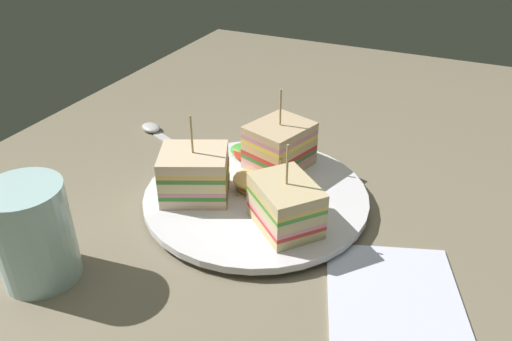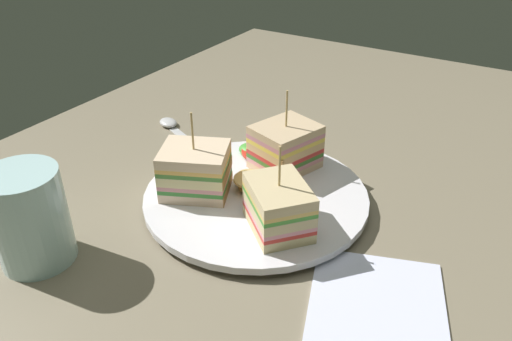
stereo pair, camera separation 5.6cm
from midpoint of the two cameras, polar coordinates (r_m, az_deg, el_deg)
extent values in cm
cube|color=#7F735C|center=(59.27, 2.73, -4.57)|extent=(129.06, 80.08, 1.80)
cylinder|color=white|center=(58.56, 2.76, -3.58)|extent=(16.09, 16.09, 0.68)
cylinder|color=white|center=(58.14, 2.77, -2.97)|extent=(25.95, 25.95, 0.83)
cube|color=beige|center=(62.81, 6.16, 0.63)|extent=(8.97, 8.22, 0.94)
cube|color=#9E7242|center=(60.57, 3.76, -0.48)|extent=(2.20, 5.86, 0.94)
cube|color=pink|center=(62.43, 6.20, 1.23)|extent=(8.97, 8.22, 0.57)
cube|color=#407B2F|center=(62.15, 6.23, 1.69)|extent=(8.97, 8.22, 0.57)
cube|color=red|center=(61.88, 6.26, 2.15)|extent=(8.97, 8.22, 0.57)
cube|color=#E0B57D|center=(61.52, 6.30, 2.76)|extent=(8.97, 8.22, 0.94)
cube|color=#B2844C|center=(59.23, 3.85, 1.71)|extent=(2.20, 5.86, 0.94)
cube|color=#F6D44E|center=(61.17, 6.34, 3.39)|extent=(8.97, 8.22, 0.57)
cube|color=pink|center=(60.91, 6.37, 3.86)|extent=(8.97, 8.22, 0.57)
cube|color=#D3B38A|center=(60.57, 6.41, 4.50)|extent=(8.97, 8.22, 0.94)
cylinder|color=tan|center=(59.40, 6.56, 6.88)|extent=(0.24, 0.24, 4.57)
cube|color=beige|center=(58.00, -4.08, -1.93)|extent=(8.74, 9.31, 1.15)
cube|color=#9E7242|center=(57.49, -0.53, -2.18)|extent=(5.69, 2.80, 1.15)
cube|color=#3D8E38|center=(57.56, -4.11, -1.23)|extent=(8.74, 9.31, 0.52)
cube|color=pink|center=(57.28, -4.13, -0.79)|extent=(8.74, 9.31, 0.52)
cube|color=beige|center=(56.84, -4.16, -0.07)|extent=(8.74, 9.31, 1.15)
cube|color=#9E7242|center=(56.32, -0.54, -0.31)|extent=(5.69, 2.80, 1.15)
cube|color=#488439|center=(56.42, -4.19, 0.65)|extent=(8.74, 9.31, 0.52)
cube|color=#F3BE5B|center=(56.16, -4.21, 1.11)|extent=(8.74, 9.31, 0.52)
cube|color=beige|center=(55.75, -4.24, 1.86)|extent=(8.74, 9.31, 1.15)
cylinder|color=tan|center=(54.44, -4.36, 4.43)|extent=(0.24, 0.24, 4.44)
cube|color=beige|center=(52.42, 5.63, -6.08)|extent=(9.04, 9.22, 1.11)
cube|color=#9E7242|center=(55.11, 4.20, -3.93)|extent=(4.29, 3.80, 1.11)
cube|color=red|center=(51.95, 5.67, -5.39)|extent=(9.04, 9.22, 0.46)
cube|color=pink|center=(51.68, 5.70, -4.97)|extent=(9.04, 9.22, 0.46)
cube|color=beige|center=(51.22, 5.74, -4.26)|extent=(9.04, 9.22, 1.11)
cube|color=#B2844C|center=(53.97, 4.29, -2.15)|extent=(4.29, 3.80, 1.11)
cube|color=green|center=(50.77, 5.79, -3.53)|extent=(9.04, 9.22, 0.46)
cube|color=#EFC45F|center=(50.51, 5.82, -3.10)|extent=(9.04, 9.22, 0.46)
cube|color=beige|center=(50.07, 5.86, -2.35)|extent=(9.04, 9.22, 1.11)
cylinder|color=tan|center=(48.62, 6.04, 0.37)|extent=(0.24, 0.24, 4.42)
cylinder|color=#E0BE59|center=(59.10, 2.86, -1.53)|extent=(5.98, 6.04, 1.25)
cylinder|color=#DCB35C|center=(58.51, 2.75, -1.46)|extent=(4.89, 4.85, 1.21)
cylinder|color=#E6CA7D|center=(58.71, 2.10, -0.90)|extent=(4.13, 4.12, 0.87)
cylinder|color=#E1B56A|center=(57.66, 2.28, -0.99)|extent=(5.07, 5.08, 0.56)
ellipsoid|color=green|center=(64.42, 3.17, 1.62)|extent=(3.20, 4.61, 0.91)
ellipsoid|color=green|center=(65.58, 1.78, 2.42)|extent=(2.90, 3.28, 1.48)
ellipsoid|color=#5AA642|center=(64.84, 2.21, 1.83)|extent=(2.53, 3.90, 1.01)
cylinder|color=red|center=(65.03, 2.93, 2.05)|extent=(4.84, 4.85, 0.70)
cube|color=silver|center=(71.46, -5.08, 2.99)|extent=(6.14, 11.88, 0.25)
ellipsoid|color=silver|center=(77.31, -7.93, 5.39)|extent=(3.57, 4.05, 1.00)
cube|color=white|center=(48.22, 17.04, -14.42)|extent=(16.29, 15.63, 0.50)
cylinder|color=silver|center=(51.61, -21.64, -5.12)|extent=(7.25, 7.25, 9.97)
cylinder|color=white|center=(52.82, -21.20, -6.99)|extent=(6.67, 6.67, 5.72)
camera|label=1|loc=(0.03, -87.14, 1.72)|focal=35.06mm
camera|label=2|loc=(0.03, 92.86, -1.72)|focal=35.06mm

